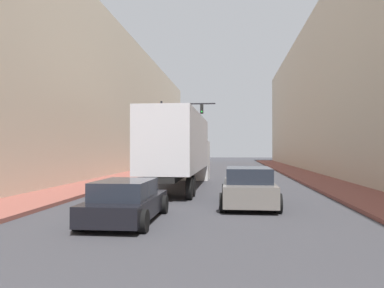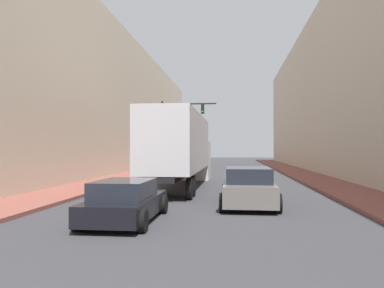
% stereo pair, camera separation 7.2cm
% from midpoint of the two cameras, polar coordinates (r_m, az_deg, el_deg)
% --- Properties ---
extents(sidewalk_right, '(2.94, 80.00, 0.15)m').
position_cam_midpoint_polar(sidewalk_right, '(31.69, 17.24, -4.70)').
color(sidewalk_right, brown).
rests_on(sidewalk_right, ground).
extents(sidewalk_left, '(2.94, 80.00, 0.15)m').
position_cam_midpoint_polar(sidewalk_left, '(32.26, -8.85, -4.66)').
color(sidewalk_left, brown).
rests_on(sidewalk_left, ground).
extents(building_right, '(6.00, 80.00, 15.14)m').
position_cam_midpoint_polar(building_right, '(33.17, 24.88, 8.50)').
color(building_right, beige).
rests_on(building_right, ground).
extents(building_left, '(6.00, 80.00, 13.43)m').
position_cam_midpoint_polar(building_left, '(33.93, -16.19, 6.80)').
color(building_left, beige).
rests_on(building_left, ground).
extents(semi_truck, '(2.54, 13.92, 4.19)m').
position_cam_midpoint_polar(semi_truck, '(22.41, -1.44, -0.54)').
color(semi_truck, silver).
rests_on(semi_truck, ground).
extents(sedan_car, '(2.05, 4.36, 1.30)m').
position_cam_midpoint_polar(sedan_car, '(12.03, -9.91, -8.62)').
color(sedan_car, black).
rests_on(sedan_car, ground).
extents(suv_car, '(2.18, 4.68, 1.53)m').
position_cam_midpoint_polar(suv_car, '(15.20, 8.70, -6.55)').
color(suv_car, slate).
rests_on(suv_car, ground).
extents(traffic_signal_gantry, '(5.32, 0.35, 6.90)m').
position_cam_midpoint_polar(traffic_signal_gantry, '(36.04, -2.41, 3.37)').
color(traffic_signal_gantry, black).
rests_on(traffic_signal_gantry, ground).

